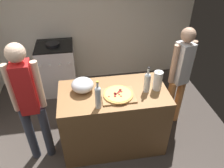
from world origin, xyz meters
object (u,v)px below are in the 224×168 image
object	(u,v)px
stove	(58,68)
wine_bottle_dark	(147,81)
mixing_bowl	(83,85)
wine_bottle_green	(98,96)
pizza	(118,94)
person_in_red	(180,75)
person_in_stripes	(29,101)
paper_towel_roll	(158,81)

from	to	relation	value
stove	wine_bottle_dark	bearing A→B (deg)	-50.80
mixing_bowl	stove	distance (m)	1.50
wine_bottle_green	stove	distance (m)	1.87
wine_bottle_dark	pizza	bearing A→B (deg)	-172.35
wine_bottle_green	person_in_red	distance (m)	1.31
pizza	stove	distance (m)	1.80
mixing_bowl	person_in_stripes	distance (m)	0.63
pizza	stove	size ratio (longest dim) A/B	0.37
stove	person_in_stripes	world-z (taller)	person_in_stripes
wine_bottle_green	person_in_stripes	xyz separation A→B (m)	(-0.77, 0.18, -0.11)
person_in_red	person_in_stripes	bearing A→B (deg)	-170.23
paper_towel_roll	person_in_stripes	bearing A→B (deg)	-178.30
mixing_bowl	stove	bearing A→B (deg)	107.66
mixing_bowl	person_in_red	size ratio (longest dim) A/B	0.17
paper_towel_roll	person_in_stripes	xyz separation A→B (m)	(-1.53, -0.05, -0.08)
stove	person_in_stripes	bearing A→B (deg)	-97.14
wine_bottle_dark	stove	size ratio (longest dim) A/B	0.35
mixing_bowl	person_in_red	xyz separation A→B (m)	(1.35, 0.18, -0.11)
wine_bottle_green	person_in_stripes	bearing A→B (deg)	167.09
wine_bottle_green	stove	xyz separation A→B (m)	(-0.58, 1.67, -0.60)
mixing_bowl	wine_bottle_green	size ratio (longest dim) A/B	0.78
pizza	person_in_red	size ratio (longest dim) A/B	0.23
wine_bottle_green	wine_bottle_dark	bearing A→B (deg)	18.11
stove	person_in_stripes	size ratio (longest dim) A/B	0.58
wine_bottle_dark	wine_bottle_green	world-z (taller)	wine_bottle_green
person_in_stripes	stove	bearing A→B (deg)	82.86
wine_bottle_dark	person_in_red	xyz separation A→B (m)	(0.58, 0.31, -0.17)
mixing_bowl	paper_towel_roll	world-z (taller)	paper_towel_roll
person_in_stripes	person_in_red	distance (m)	1.99
mixing_bowl	person_in_stripes	xyz separation A→B (m)	(-0.61, -0.16, -0.04)
paper_towel_roll	person_in_stripes	distance (m)	1.53
stove	mixing_bowl	bearing A→B (deg)	-72.34
person_in_stripes	person_in_red	bearing A→B (deg)	9.77
pizza	wine_bottle_green	distance (m)	0.32
pizza	person_in_stripes	xyz separation A→B (m)	(-1.02, 0.02, 0.01)
wine_bottle_dark	person_in_stripes	world-z (taller)	person_in_stripes
paper_towel_roll	wine_bottle_dark	world-z (taller)	wine_bottle_dark
wine_bottle_green	stove	world-z (taller)	wine_bottle_green
pizza	person_in_stripes	bearing A→B (deg)	178.72
mixing_bowl	wine_bottle_green	bearing A→B (deg)	-64.99
pizza	wine_bottle_green	bearing A→B (deg)	-149.04
mixing_bowl	wine_bottle_dark	distance (m)	0.78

